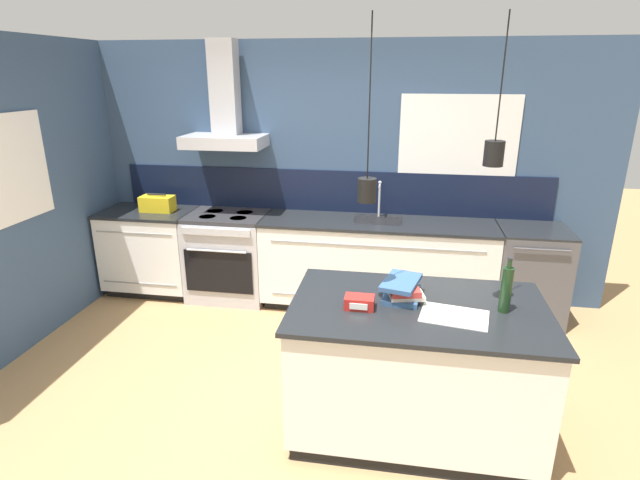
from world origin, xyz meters
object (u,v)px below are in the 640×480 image
at_px(dishwasher, 528,274).
at_px(red_supply_box, 359,302).
at_px(book_stack, 402,289).
at_px(yellow_toolbox, 158,204).
at_px(oven_range, 229,256).
at_px(bottle_on_island, 506,289).

relative_size(dishwasher, red_supply_box, 4.99).
bearing_deg(book_stack, dishwasher, 54.94).
distance_m(dishwasher, book_stack, 2.16).
bearing_deg(red_supply_box, yellow_toolbox, 140.17).
xyz_separation_m(red_supply_box, yellow_toolbox, (-2.29, 1.91, 0.04)).
xyz_separation_m(oven_range, bottle_on_island, (2.41, -1.80, 0.60)).
bearing_deg(dishwasher, oven_range, -179.92).
distance_m(oven_range, bottle_on_island, 3.07).
bearing_deg(yellow_toolbox, book_stack, -34.04).
bearing_deg(book_stack, bottle_on_island, -8.09).
xyz_separation_m(oven_range, book_stack, (1.80, -1.72, 0.52)).
height_order(book_stack, red_supply_box, book_stack).
height_order(dishwasher, red_supply_box, red_supply_box).
height_order(oven_range, red_supply_box, red_supply_box).
bearing_deg(bottle_on_island, red_supply_box, -173.42).
distance_m(dishwasher, bottle_on_island, 2.00).
height_order(bottle_on_island, red_supply_box, bottle_on_island).
bearing_deg(oven_range, yellow_toolbox, 179.67).
relative_size(book_stack, yellow_toolbox, 1.10).
bearing_deg(oven_range, red_supply_box, -51.01).
height_order(bottle_on_island, yellow_toolbox, bottle_on_island).
bearing_deg(bottle_on_island, dishwasher, 71.86).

